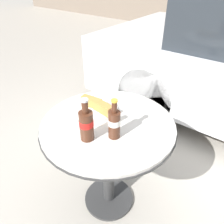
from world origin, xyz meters
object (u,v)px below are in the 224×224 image
object	(u,v)px
cola_bottle_right	(114,123)
cola_bottle_left	(86,124)
bistro_table	(108,141)
lunch_plate_near	(98,107)

from	to	relation	value
cola_bottle_right	cola_bottle_left	bearing A→B (deg)	-136.73
bistro_table	cola_bottle_left	size ratio (longest dim) A/B	3.31
bistro_table	lunch_plate_near	size ratio (longest dim) A/B	3.21
bistro_table	cola_bottle_right	world-z (taller)	cola_bottle_right
cola_bottle_right	lunch_plate_near	bearing A→B (deg)	148.74
bistro_table	cola_bottle_left	world-z (taller)	cola_bottle_left
cola_bottle_left	cola_bottle_right	distance (m)	0.14
cola_bottle_right	lunch_plate_near	xyz separation A→B (m)	(-0.22, 0.13, -0.06)
cola_bottle_left	bistro_table	bearing A→B (deg)	89.22
cola_bottle_left	cola_bottle_right	size ratio (longest dim) A/B	1.06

